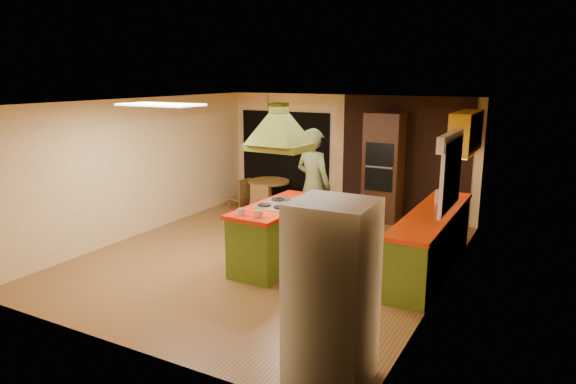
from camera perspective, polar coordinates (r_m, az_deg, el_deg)
The scene contains 21 objects.
ground at distance 8.49m, azimuth -1.97°, elevation -7.10°, with size 6.50×6.50×0.00m, color #905E2F.
room_walls at distance 8.15m, azimuth -2.03°, elevation 1.19°, with size 5.50×6.50×6.50m.
ceiling_plane at distance 7.99m, azimuth -2.10°, elevation 10.00°, with size 6.50×6.50×0.00m, color silver.
brick_panel at distance 10.61m, azimuth 12.80°, elevation 3.63°, with size 2.64×0.03×2.50m, color #381E14.
nook_opening at distance 11.68m, azimuth -0.36°, elevation 3.78°, with size 2.20×0.03×2.10m, color black.
right_counter at distance 8.02m, azimuth 15.62°, elevation -5.30°, with size 0.62×3.05×0.92m.
upper_cabinets at distance 9.24m, azimuth 19.17°, elevation 6.28°, with size 0.34×1.40×0.70m, color yellow.
window_right at distance 7.49m, azimuth 17.72°, elevation 3.59°, with size 0.12×1.35×1.06m.
fluor_panel at distance 7.67m, azimuth -13.97°, elevation 9.40°, with size 1.20×0.60×0.03m, color white.
kitchen_island at distance 7.99m, azimuth -0.98°, elevation -4.70°, with size 0.83×1.95×0.98m.
range_hood at distance 7.64m, azimuth -1.03°, elevation 8.05°, with size 0.91×0.67×0.78m.
man at distance 9.00m, azimuth 2.83°, elevation 0.73°, with size 0.73×0.48×2.01m, color #4F562D.
refrigerator at distance 4.91m, azimuth 4.90°, elevation -11.25°, with size 0.74×0.70×1.80m, color white.
wall_oven at distance 10.47m, azimuth 10.57°, elevation 2.71°, with size 0.72×0.60×2.18m.
dining_table at distance 11.12m, azimuth -2.14°, elevation 0.27°, with size 0.89×0.89×0.68m.
chair_left at distance 11.43m, azimuth -5.42°, elevation -0.11°, with size 0.37×0.37×0.68m, color brown, non-canonical shape.
chair_near at distance 10.48m, azimuth -2.77°, elevation -1.05°, with size 0.42×0.42×0.76m, color brown, non-canonical shape.
pendant_lamp at distance 10.90m, azimuth -2.21°, elevation 7.62°, with size 0.34×0.34×0.22m, color #FF9E3F.
canister_large at distance 8.84m, azimuth 17.01°, elevation 0.15°, with size 0.16×0.16×0.24m, color beige.
canister_medium at distance 8.48m, azimuth 16.48°, elevation -0.48°, with size 0.14×0.14×0.20m, color beige.
canister_small at distance 8.44m, azimuth 16.40°, elevation -0.71°, with size 0.11×0.11×0.15m, color beige.
Camera 1 is at (4.04, -6.88, 2.91)m, focal length 32.00 mm.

